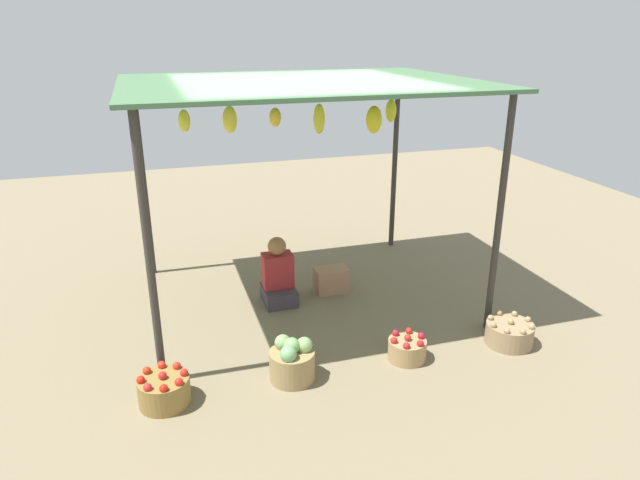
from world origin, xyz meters
name	(u,v)px	position (x,y,z in m)	size (l,w,h in m)	color
ground_plane	(304,297)	(0.00, 0.00, 0.00)	(14.00, 14.00, 0.00)	#7E7054
market_stall_structure	(302,97)	(0.00, 0.01, 2.30)	(3.63, 2.80, 2.46)	#38332D
vendor_person	(278,277)	(-0.31, -0.02, 0.30)	(0.36, 0.44, 0.78)	#3D363E
basket_red_tomatoes	(164,390)	(-1.66, -1.59, 0.13)	(0.43, 0.43, 0.31)	olive
basket_cabbages	(292,361)	(-0.54, -1.56, 0.18)	(0.41, 0.41, 0.42)	#987F4F
basket_red_apples	(407,349)	(0.59, -1.57, 0.11)	(0.36, 0.36, 0.26)	#A28153
basket_potatoes	(509,333)	(1.68, -1.61, 0.12)	(0.47, 0.47, 0.27)	#957B57
wooden_crate_near_vendor	(331,280)	(0.36, 0.06, 0.15)	(0.39, 0.25, 0.29)	#A8795A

